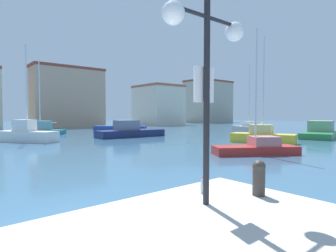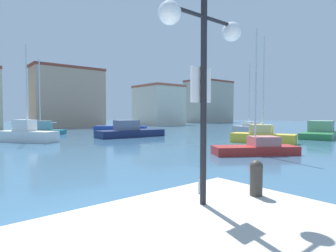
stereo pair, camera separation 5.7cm
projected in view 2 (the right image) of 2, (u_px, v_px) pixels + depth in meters
name	position (u px, v px, depth m)	size (l,w,h in m)	color
water	(143.00, 137.00, 30.62)	(160.00, 160.00, 0.00)	#38607F
lamppost	(204.00, 41.00, 4.30)	(1.72, 0.33, 4.12)	black
bottle	(199.00, 187.00, 5.00)	(0.06, 0.06, 0.29)	silver
mooring_bollard	(256.00, 176.00, 4.86)	(0.23, 0.23, 0.63)	#38332D
sailboat_yellow_far_left	(262.00, 136.00, 24.24)	(3.51, 5.67, 9.25)	gold
motorboat_navy_near_pier	(130.00, 131.00, 30.56)	(7.69, 2.85, 1.85)	#19234C
sailboat_red_inner_mooring	(257.00, 147.00, 17.38)	(5.32, 4.19, 7.85)	#B22823
motorboat_green_distant_east	(320.00, 131.00, 30.29)	(9.09, 5.07, 1.79)	#28703D
sailboat_teal_outer_mooring	(42.00, 129.00, 34.62)	(5.77, 5.12, 9.31)	#1E707A
sailboat_grey_mid_harbor	(249.00, 129.00, 33.98)	(3.99, 5.85, 8.71)	gray
motorboat_blue_behind_lamppost	(121.00, 127.00, 42.86)	(7.14, 7.18, 1.36)	#233D93
sailboat_white_far_right	(27.00, 134.00, 25.19)	(4.50, 5.71, 8.80)	white
warehouse_block	(69.00, 97.00, 53.11)	(13.34, 5.26, 11.50)	tan
harbor_office	(158.00, 105.00, 63.68)	(8.33, 10.15, 9.06)	beige
waterfront_apartments	(209.00, 102.00, 82.08)	(13.25, 8.52, 12.28)	#B2A893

